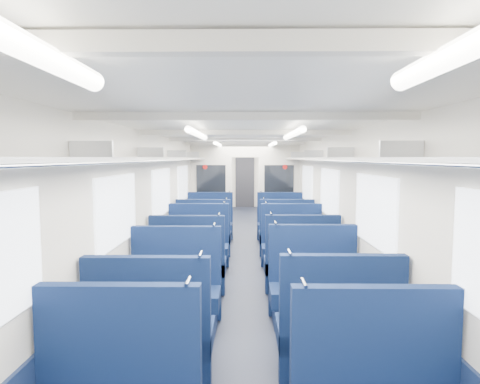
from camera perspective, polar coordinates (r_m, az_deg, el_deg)
floor at (r=7.44m, az=0.72°, el=-10.59°), size 2.80×18.00×0.01m
ceiling at (r=7.18m, az=0.74°, el=7.80°), size 2.80×18.00×0.01m
wall_left at (r=7.35m, az=-10.26°, el=-1.52°), size 0.02×18.00×2.35m
dado_left at (r=7.48m, az=-10.05°, el=-7.82°), size 0.03×17.90×0.70m
wall_right at (r=7.35m, az=11.71°, el=-1.54°), size 0.02×18.00×2.35m
dado_right at (r=7.48m, az=11.49°, el=-7.83°), size 0.03×17.90×0.70m
wall_far at (r=16.19m, az=0.70°, el=2.02°), size 2.80×0.02×2.35m
luggage_rack_left at (r=7.27m, az=-8.91°, el=4.74°), size 0.36×17.40×0.18m
luggage_rack_right at (r=7.27m, az=10.37°, el=4.71°), size 0.36×17.40×0.18m
windows at (r=6.73m, az=0.73°, el=0.07°), size 2.78×15.60×0.75m
ceiling_fittings at (r=6.91m, az=0.74°, el=7.41°), size 2.70×16.06×0.11m
end_door at (r=16.14m, az=0.70°, el=1.39°), size 0.75×0.06×2.00m
bulkhead at (r=10.37m, az=0.71°, el=0.73°), size 2.80×0.10×2.35m
seat_8 at (r=3.86m, az=-12.45°, el=-19.98°), size 1.08×0.59×1.20m
seat_9 at (r=3.94m, az=13.69°, el=-19.50°), size 1.08×0.59×1.20m
seat_10 at (r=4.94m, az=-9.25°, el=-14.29°), size 1.08×0.59×1.20m
seat_11 at (r=5.06m, az=10.46°, el=-13.82°), size 1.08×0.59×1.20m
seat_12 at (r=6.05m, az=-7.30°, el=-10.65°), size 1.08×0.59×1.20m
seat_13 at (r=6.12m, az=8.65°, el=-10.47°), size 1.08×0.59×1.20m
seat_14 at (r=7.19m, az=-5.97°, el=-8.12°), size 1.08×0.59×1.20m
seat_15 at (r=7.20m, az=7.41°, el=-8.12°), size 1.08×0.59×1.20m
seat_16 at (r=8.20m, az=-5.13°, el=-6.50°), size 1.08×0.59×1.20m
seat_17 at (r=8.22m, az=6.55°, el=-6.49°), size 1.08×0.59×1.20m
seat_18 at (r=9.51m, az=-4.31°, el=-4.91°), size 1.08×0.59×1.20m
seat_19 at (r=9.51m, az=5.73°, el=-4.91°), size 1.08×0.59×1.20m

